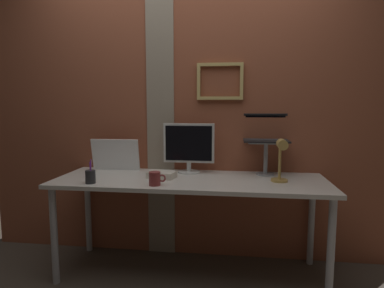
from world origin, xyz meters
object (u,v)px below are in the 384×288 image
(laptop, at_px, (265,133))
(whiteboard_panel, at_px, (115,155))
(desk_lamp, at_px, (281,156))
(coffee_mug, at_px, (155,179))
(monitor, at_px, (189,145))
(pen_cup, at_px, (90,176))

(laptop, bearing_deg, whiteboard_panel, -177.69)
(whiteboard_panel, height_order, desk_lamp, desk_lamp)
(whiteboard_panel, relative_size, coffee_mug, 3.43)
(monitor, bearing_deg, desk_lamp, -21.18)
(laptop, relative_size, whiteboard_panel, 0.86)
(monitor, distance_m, laptop, 0.62)
(laptop, xyz_separation_m, desk_lamp, (0.08, -0.34, -0.13))
(desk_lamp, distance_m, pen_cup, 1.35)
(monitor, xyz_separation_m, coffee_mug, (-0.17, -0.45, -0.18))
(monitor, xyz_separation_m, whiteboard_panel, (-0.63, 0.03, -0.09))
(laptop, bearing_deg, desk_lamp, -76.78)
(whiteboard_panel, xyz_separation_m, desk_lamp, (1.32, -0.29, 0.06))
(desk_lamp, bearing_deg, pen_cup, -172.31)
(monitor, relative_size, pen_cup, 2.41)
(pen_cup, relative_size, coffee_mug, 1.44)
(laptop, height_order, coffee_mug, laptop)
(monitor, height_order, laptop, laptop)
(desk_lamp, bearing_deg, coffee_mug, -168.24)
(whiteboard_panel, relative_size, desk_lamp, 1.29)
(monitor, relative_size, desk_lamp, 1.30)
(whiteboard_panel, bearing_deg, monitor, -2.29)
(laptop, xyz_separation_m, coffee_mug, (-0.78, -0.52, -0.28))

